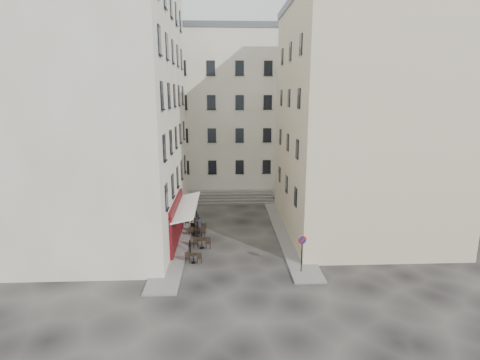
{
  "coord_description": "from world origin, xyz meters",
  "views": [
    {
      "loc": [
        -0.73,
        -26.55,
        11.21
      ],
      "look_at": [
        0.61,
        4.0,
        4.28
      ],
      "focal_mm": 28.0,
      "sensor_mm": 36.0,
      "label": 1
    }
  ],
  "objects": [
    {
      "name": "no_parking_sign",
      "position": [
        4.19,
        -4.51,
        1.81
      ],
      "size": [
        0.58,
        0.16,
        2.56
      ],
      "rotation": [
        0.0,
        0.0,
        0.2
      ],
      "color": "black",
      "rests_on": "ground"
    },
    {
      "name": "stone_steps",
      "position": [
        0.0,
        12.57,
        0.4
      ],
      "size": [
        9.0,
        3.15,
        0.8
      ],
      "color": "#585553",
      "rests_on": "ground"
    },
    {
      "name": "bistro_table_a",
      "position": [
        -2.87,
        -2.73,
        0.41
      ],
      "size": [
        1.15,
        0.54,
        0.81
      ],
      "color": "black",
      "rests_on": "ground"
    },
    {
      "name": "bollard_mid",
      "position": [
        -3.25,
        2.5,
        0.53
      ],
      "size": [
        0.12,
        0.12,
        0.98
      ],
      "color": "black",
      "rests_on": "ground"
    },
    {
      "name": "bollard_near",
      "position": [
        -3.25,
        -1.0,
        0.53
      ],
      "size": [
        0.12,
        0.12,
        0.98
      ],
      "color": "black",
      "rests_on": "ground"
    },
    {
      "name": "building_left",
      "position": [
        -10.5,
        3.0,
        10.31
      ],
      "size": [
        12.2,
        16.2,
        20.6
      ],
      "color": "beige",
      "rests_on": "ground"
    },
    {
      "name": "pedestrian",
      "position": [
        -2.77,
        2.2,
        0.94
      ],
      "size": [
        0.78,
        0.6,
        1.89
      ],
      "primitive_type": "imported",
      "rotation": [
        0.0,
        0.0,
        3.38
      ],
      "color": "black",
      "rests_on": "ground"
    },
    {
      "name": "building_back",
      "position": [
        -1.0,
        19.0,
        9.31
      ],
      "size": [
        18.2,
        10.2,
        18.6
      ],
      "color": "beige",
      "rests_on": "ground"
    },
    {
      "name": "ground",
      "position": [
        0.0,
        0.0,
        0.0
      ],
      "size": [
        90.0,
        90.0,
        0.0
      ],
      "primitive_type": "plane",
      "color": "black",
      "rests_on": "ground"
    },
    {
      "name": "bistro_table_d",
      "position": [
        -2.9,
        2.94,
        0.47
      ],
      "size": [
        1.3,
        0.61,
        0.92
      ],
      "color": "black",
      "rests_on": "ground"
    },
    {
      "name": "cafe_storefront",
      "position": [
        -4.32,
        1.0,
        1.88
      ],
      "size": [
        1.74,
        7.3,
        3.5
      ],
      "color": "#4B0A0D",
      "rests_on": "ground"
    },
    {
      "name": "bistro_table_c",
      "position": [
        -2.94,
        2.08,
        0.46
      ],
      "size": [
        1.28,
        0.6,
        0.9
      ],
      "color": "black",
      "rests_on": "ground"
    },
    {
      "name": "bistro_table_e",
      "position": [
        -3.6,
        4.6,
        0.43
      ],
      "size": [
        1.19,
        0.56,
        0.83
      ],
      "color": "black",
      "rests_on": "ground"
    },
    {
      "name": "sidewalk_right",
      "position": [
        4.5,
        3.0,
        0.06
      ],
      "size": [
        2.0,
        18.0,
        0.12
      ],
      "primitive_type": "cube",
      "color": "slate",
      "rests_on": "ground"
    },
    {
      "name": "sidewalk_left",
      "position": [
        -4.5,
        4.0,
        0.06
      ],
      "size": [
        2.0,
        22.0,
        0.12
      ],
      "primitive_type": "cube",
      "color": "slate",
      "rests_on": "ground"
    },
    {
      "name": "bistro_table_b",
      "position": [
        -2.43,
        -0.22,
        0.48
      ],
      "size": [
        1.32,
        0.62,
        0.93
      ],
      "color": "black",
      "rests_on": "ground"
    },
    {
      "name": "building_right",
      "position": [
        10.5,
        3.5,
        9.31
      ],
      "size": [
        12.2,
        14.2,
        18.6
      ],
      "color": "beige",
      "rests_on": "ground"
    },
    {
      "name": "bollard_far",
      "position": [
        -3.25,
        6.0,
        0.53
      ],
      "size": [
        0.12,
        0.12,
        0.98
      ],
      "color": "black",
      "rests_on": "ground"
    }
  ]
}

